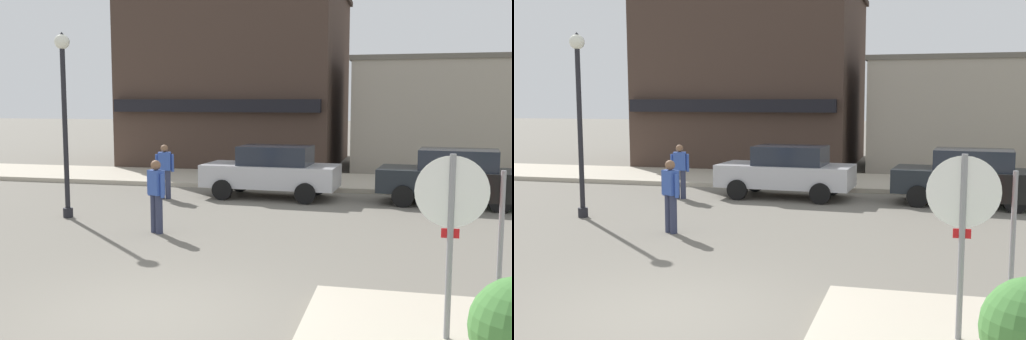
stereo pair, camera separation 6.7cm
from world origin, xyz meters
TOP-DOWN VIEW (x-y plane):
  - ground_plane at (0.00, 0.00)m, footprint 160.00×160.00m
  - kerb_far at (0.00, 13.60)m, footprint 80.00×4.00m
  - stop_sign at (3.73, -0.15)m, footprint 0.82×0.08m
  - one_way_sign at (4.31, 0.09)m, footprint 0.60×0.06m
  - lamp_post at (-4.89, 5.98)m, footprint 0.36×0.36m
  - parked_car_nearest at (-0.61, 10.21)m, footprint 4.08×2.04m
  - parked_car_second at (4.57, 10.18)m, footprint 4.15×2.19m
  - pedestrian_crossing_near at (-2.03, 4.86)m, footprint 0.52×0.37m
  - pedestrian_crossing_far at (-3.64, 9.23)m, footprint 0.55×0.30m
  - building_corner_shop at (-4.10, 20.01)m, footprint 9.17×9.32m
  - building_storefront_left_near at (5.64, 19.11)m, footprint 9.12×5.53m

SIDE VIEW (x-z plane):
  - ground_plane at x=0.00m, z-range 0.00..0.00m
  - kerb_far at x=0.00m, z-range 0.00..0.15m
  - parked_car_nearest at x=-0.61m, z-range 0.03..1.59m
  - parked_car_second at x=4.57m, z-range 0.03..1.59m
  - pedestrian_crossing_near at x=-2.03m, z-range 0.06..1.67m
  - pedestrian_crossing_far at x=-3.64m, z-range 0.06..1.67m
  - one_way_sign at x=4.31m, z-range 0.28..2.38m
  - stop_sign at x=3.73m, z-range 0.37..2.67m
  - building_storefront_left_near at x=5.64m, z-range 0.00..4.65m
  - lamp_post at x=-4.89m, z-range 0.69..5.23m
  - building_corner_shop at x=-4.10m, z-range 0.00..7.93m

